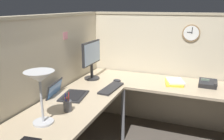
{
  "coord_description": "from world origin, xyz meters",
  "views": [
    {
      "loc": [
        -2.35,
        -0.66,
        1.67
      ],
      "look_at": [
        0.06,
        0.27,
        0.95
      ],
      "focal_mm": 37.14,
      "sensor_mm": 36.0,
      "label": 1
    }
  ],
  "objects_px": {
    "office_phone": "(208,84)",
    "wall_clock": "(191,33)",
    "cell_phone": "(30,140)",
    "desk_lamp_dome": "(40,81)",
    "book_stack": "(174,82)",
    "computer_mouse": "(117,80)",
    "pen_cup": "(68,106)",
    "laptop": "(65,94)",
    "keyboard": "(111,88)",
    "monitor": "(92,57)"
  },
  "relations": [
    {
      "from": "monitor",
      "to": "desk_lamp_dome",
      "type": "xyz_separation_m",
      "value": [
        -1.22,
        -0.15,
        0.07
      ]
    },
    {
      "from": "keyboard",
      "to": "cell_phone",
      "type": "bearing_deg",
      "value": 176.66
    },
    {
      "from": "computer_mouse",
      "to": "office_phone",
      "type": "xyz_separation_m",
      "value": [
        0.22,
        -1.08,
        0.02
      ]
    },
    {
      "from": "monitor",
      "to": "pen_cup",
      "type": "xyz_separation_m",
      "value": [
        -0.95,
        -0.22,
        -0.24
      ]
    },
    {
      "from": "computer_mouse",
      "to": "cell_phone",
      "type": "bearing_deg",
      "value": 175.17
    },
    {
      "from": "cell_phone",
      "to": "wall_clock",
      "type": "distance_m",
      "value": 2.3
    },
    {
      "from": "desk_lamp_dome",
      "to": "pen_cup",
      "type": "distance_m",
      "value": 0.42
    },
    {
      "from": "laptop",
      "to": "book_stack",
      "type": "xyz_separation_m",
      "value": [
        0.84,
        -1.05,
        -0.0
      ]
    },
    {
      "from": "pen_cup",
      "to": "office_phone",
      "type": "relative_size",
      "value": 0.86
    },
    {
      "from": "monitor",
      "to": "wall_clock",
      "type": "bearing_deg",
      "value": -65.59
    },
    {
      "from": "monitor",
      "to": "wall_clock",
      "type": "xyz_separation_m",
      "value": [
        0.53,
        -1.17,
        0.3
      ]
    },
    {
      "from": "desk_lamp_dome",
      "to": "office_phone",
      "type": "height_order",
      "value": "desk_lamp_dome"
    },
    {
      "from": "monitor",
      "to": "office_phone",
      "type": "distance_m",
      "value": 1.47
    },
    {
      "from": "monitor",
      "to": "desk_lamp_dome",
      "type": "bearing_deg",
      "value": -173.13
    },
    {
      "from": "laptop",
      "to": "computer_mouse",
      "type": "bearing_deg",
      "value": -28.81
    },
    {
      "from": "keyboard",
      "to": "laptop",
      "type": "bearing_deg",
      "value": 137.89
    },
    {
      "from": "book_stack",
      "to": "laptop",
      "type": "bearing_deg",
      "value": 128.77
    },
    {
      "from": "book_stack",
      "to": "wall_clock",
      "type": "xyz_separation_m",
      "value": [
        0.34,
        -0.13,
        0.57
      ]
    },
    {
      "from": "laptop",
      "to": "cell_phone",
      "type": "height_order",
      "value": "laptop"
    },
    {
      "from": "keyboard",
      "to": "wall_clock",
      "type": "relative_size",
      "value": 1.95
    },
    {
      "from": "keyboard",
      "to": "computer_mouse",
      "type": "height_order",
      "value": "computer_mouse"
    },
    {
      "from": "office_phone",
      "to": "wall_clock",
      "type": "xyz_separation_m",
      "value": [
        0.31,
        0.26,
        0.56
      ]
    },
    {
      "from": "pen_cup",
      "to": "desk_lamp_dome",
      "type": "bearing_deg",
      "value": 165.83
    },
    {
      "from": "pen_cup",
      "to": "wall_clock",
      "type": "relative_size",
      "value": 0.82
    },
    {
      "from": "pen_cup",
      "to": "office_phone",
      "type": "bearing_deg",
      "value": -45.93
    },
    {
      "from": "monitor",
      "to": "computer_mouse",
      "type": "bearing_deg",
      "value": -89.25
    },
    {
      "from": "keyboard",
      "to": "book_stack",
      "type": "height_order",
      "value": "book_stack"
    },
    {
      "from": "keyboard",
      "to": "computer_mouse",
      "type": "distance_m",
      "value": 0.28
    },
    {
      "from": "laptop",
      "to": "book_stack",
      "type": "height_order",
      "value": "laptop"
    },
    {
      "from": "laptop",
      "to": "office_phone",
      "type": "distance_m",
      "value": 1.68
    },
    {
      "from": "office_phone",
      "to": "wall_clock",
      "type": "bearing_deg",
      "value": 39.86
    },
    {
      "from": "desk_lamp_dome",
      "to": "book_stack",
      "type": "height_order",
      "value": "desk_lamp_dome"
    },
    {
      "from": "laptop",
      "to": "wall_clock",
      "type": "relative_size",
      "value": 1.96
    },
    {
      "from": "keyboard",
      "to": "pen_cup",
      "type": "xyz_separation_m",
      "value": [
        -0.68,
        0.16,
        0.04
      ]
    },
    {
      "from": "wall_clock",
      "to": "laptop",
      "type": "bearing_deg",
      "value": 134.99
    },
    {
      "from": "monitor",
      "to": "book_stack",
      "type": "relative_size",
      "value": 1.53
    },
    {
      "from": "laptop",
      "to": "cell_phone",
      "type": "xyz_separation_m",
      "value": [
        -0.83,
        -0.23,
        -0.02
      ]
    },
    {
      "from": "laptop",
      "to": "pen_cup",
      "type": "xyz_separation_m",
      "value": [
        -0.31,
        -0.22,
        0.03
      ]
    },
    {
      "from": "desk_lamp_dome",
      "to": "computer_mouse",
      "type": "bearing_deg",
      "value": -9.43
    },
    {
      "from": "pen_cup",
      "to": "computer_mouse",
      "type": "bearing_deg",
      "value": -8.06
    },
    {
      "from": "pen_cup",
      "to": "cell_phone",
      "type": "relative_size",
      "value": 1.25
    },
    {
      "from": "office_phone",
      "to": "monitor",
      "type": "bearing_deg",
      "value": 98.81
    },
    {
      "from": "pen_cup",
      "to": "monitor",
      "type": "bearing_deg",
      "value": 12.73
    },
    {
      "from": "cell_phone",
      "to": "book_stack",
      "type": "relative_size",
      "value": 0.44
    },
    {
      "from": "monitor",
      "to": "laptop",
      "type": "relative_size",
      "value": 1.16
    },
    {
      "from": "monitor",
      "to": "book_stack",
      "type": "distance_m",
      "value": 1.09
    },
    {
      "from": "cell_phone",
      "to": "office_phone",
      "type": "xyz_separation_m",
      "value": [
        1.7,
        -1.2,
        0.03
      ]
    },
    {
      "from": "office_phone",
      "to": "book_stack",
      "type": "height_order",
      "value": "office_phone"
    },
    {
      "from": "desk_lamp_dome",
      "to": "wall_clock",
      "type": "distance_m",
      "value": 2.05
    },
    {
      "from": "monitor",
      "to": "office_phone",
      "type": "bearing_deg",
      "value": -81.19
    }
  ]
}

